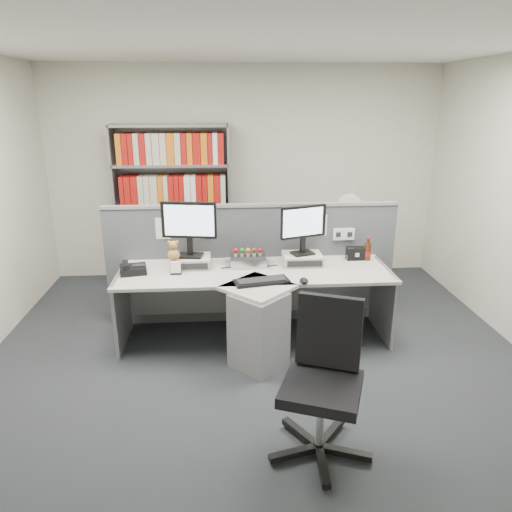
{
  "coord_description": "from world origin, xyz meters",
  "views": [
    {
      "loc": [
        -0.3,
        -3.48,
        2.29
      ],
      "look_at": [
        0.0,
        0.65,
        0.92
      ],
      "focal_mm": 33.67,
      "sensor_mm": 36.0,
      "label": 1
    }
  ],
  "objects": [
    {
      "name": "keyboard",
      "position": [
        0.04,
        0.49,
        0.74
      ],
      "size": [
        0.51,
        0.28,
        0.03
      ],
      "color": "black",
      "rests_on": "desk"
    },
    {
      "name": "mouse",
      "position": [
        0.41,
        0.46,
        0.74
      ],
      "size": [
        0.08,
        0.12,
        0.05
      ],
      "primitive_type": "ellipsoid",
      "color": "black",
      "rests_on": "desk"
    },
    {
      "name": "monitor_right",
      "position": [
        0.48,
        0.98,
        1.11
      ],
      "size": [
        0.46,
        0.21,
        0.49
      ],
      "color": "black",
      "rests_on": "monitor_riser_right"
    },
    {
      "name": "cola_bottle",
      "position": [
        1.16,
        1.05,
        0.81
      ],
      "size": [
        0.07,
        0.07,
        0.24
      ],
      "color": "#3F190A",
      "rests_on": "desk"
    },
    {
      "name": "office_chair",
      "position": [
        0.35,
        -0.77,
        0.56
      ],
      "size": [
        0.69,
        0.7,
        1.04
      ],
      "color": "silver",
      "rests_on": "ground"
    },
    {
      "name": "shelving_unit",
      "position": [
        -0.9,
        2.44,
        0.98
      ],
      "size": [
        1.41,
        0.4,
        2.0
      ],
      "color": "gray",
      "rests_on": "ground"
    },
    {
      "name": "figurines",
      "position": [
        -0.05,
        0.98,
        0.86
      ],
      "size": [
        0.29,
        0.05,
        0.09
      ],
      "color": "#BDB49D",
      "rests_on": "desktop_pc"
    },
    {
      "name": "desktop_pc",
      "position": [
        -0.05,
        1.0,
        0.77
      ],
      "size": [
        0.34,
        0.31,
        0.09
      ],
      "color": "black",
      "rests_on": "desk"
    },
    {
      "name": "room_shell",
      "position": [
        0.0,
        0.0,
        1.79
      ],
      "size": [
        5.04,
        5.54,
        2.72
      ],
      "color": "beige",
      "rests_on": "ground"
    },
    {
      "name": "speaker",
      "position": [
        1.05,
        1.08,
        0.78
      ],
      "size": [
        0.19,
        0.11,
        0.13
      ],
      "primitive_type": "cube",
      "color": "black",
      "rests_on": "desk"
    },
    {
      "name": "plush_toy",
      "position": [
        -0.77,
        0.87,
        0.9
      ],
      "size": [
        0.11,
        0.11,
        0.2
      ],
      "color": "#AF7A3A",
      "rests_on": "monitor_riser_left"
    },
    {
      "name": "desk_phone",
      "position": [
        -1.15,
        0.83,
        0.76
      ],
      "size": [
        0.28,
        0.26,
        0.1
      ],
      "color": "black",
      "rests_on": "desk"
    },
    {
      "name": "filing_cabinet",
      "position": [
        1.2,
        1.99,
        0.35
      ],
      "size": [
        0.45,
        0.61,
        0.7
      ],
      "color": "gray",
      "rests_on": "ground"
    },
    {
      "name": "desk_fan",
      "position": [
        1.2,
        1.99,
        1.03
      ],
      "size": [
        0.31,
        0.18,
        0.52
      ],
      "color": "white",
      "rests_on": "filing_cabinet"
    },
    {
      "name": "desk",
      "position": [
        0.0,
        0.6,
        0.46
      ],
      "size": [
        2.6,
        1.2,
        0.72
      ],
      "color": "#B7B7B1",
      "rests_on": "ground"
    },
    {
      "name": "monitor_left",
      "position": [
        -0.62,
        0.98,
        1.14
      ],
      "size": [
        0.53,
        0.2,
        0.54
      ],
      "color": "black",
      "rests_on": "monitor_riser_left"
    },
    {
      "name": "monitor_riser_right",
      "position": [
        0.48,
        0.98,
        0.77
      ],
      "size": [
        0.38,
        0.31,
        0.1
      ],
      "color": "#BDB49D",
      "rests_on": "desk"
    },
    {
      "name": "monitor_riser_left",
      "position": [
        -0.62,
        0.98,
        0.77
      ],
      "size": [
        0.38,
        0.31,
        0.1
      ],
      "color": "#BDB49D",
      "rests_on": "desk"
    },
    {
      "name": "desk_calendar",
      "position": [
        -0.74,
        0.77,
        0.77
      ],
      "size": [
        0.1,
        0.08,
        0.12
      ],
      "color": "black",
      "rests_on": "desk"
    },
    {
      "name": "partition",
      "position": [
        0.0,
        1.25,
        0.65
      ],
      "size": [
        3.0,
        0.08,
        1.27
      ],
      "color": "#4E5259",
      "rests_on": "ground"
    },
    {
      "name": "ground",
      "position": [
        0.0,
        0.0,
        0.0
      ],
      "size": [
        5.5,
        5.5,
        0.0
      ],
      "primitive_type": "plane",
      "color": "#2E3236",
      "rests_on": "ground"
    }
  ]
}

